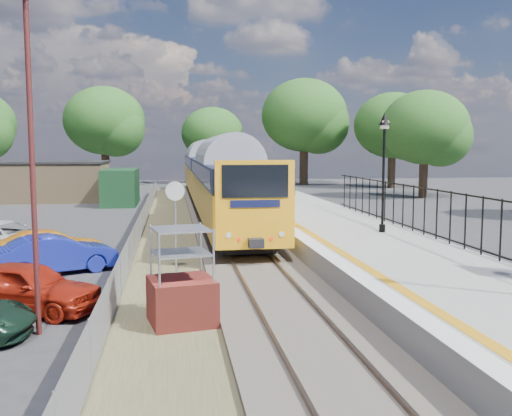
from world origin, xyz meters
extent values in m
plane|color=#2D2D30|center=(0.00, 0.00, 0.00)|extent=(120.00, 120.00, 0.00)
cube|color=#473F38|center=(0.00, 10.00, 0.10)|extent=(3.40, 80.00, 0.20)
cube|color=#4C472D|center=(-2.90, 8.00, 0.03)|extent=(2.60, 70.00, 0.06)
cube|color=brown|center=(-0.72, 10.00, 0.22)|extent=(0.07, 80.00, 0.14)
cube|color=brown|center=(0.72, 10.00, 0.22)|extent=(0.07, 80.00, 0.14)
cube|color=gray|center=(4.20, 8.00, 0.45)|extent=(5.00, 70.00, 0.90)
cube|color=silver|center=(1.95, 8.00, 0.91)|extent=(0.50, 70.00, 0.01)
cube|color=orange|center=(2.45, 8.00, 0.91)|extent=(0.30, 70.00, 0.01)
cylinder|color=black|center=(5.30, 6.00, 1.05)|extent=(0.24, 0.24, 0.30)
cylinder|color=black|center=(5.30, 6.00, 2.90)|extent=(0.10, 0.10, 3.70)
cube|color=black|center=(5.30, 6.00, 4.85)|extent=(0.08, 0.08, 0.30)
cube|color=beige|center=(5.30, 6.00, 5.02)|extent=(0.26, 0.26, 0.30)
cone|color=black|center=(5.30, 6.00, 5.25)|extent=(0.44, 0.44, 0.50)
cube|color=black|center=(6.55, 2.50, 2.65)|extent=(0.05, 26.00, 0.05)
cube|color=#937953|center=(-12.00, 32.00, 1.50)|extent=(8.00, 6.00, 3.00)
cube|color=black|center=(-12.00, 32.00, 3.05)|extent=(8.20, 6.20, 0.15)
cube|color=#163C1E|center=(-6.50, 28.00, 1.30)|extent=(2.40, 6.00, 2.60)
cylinder|color=#332319|center=(-10.00, 50.00, 1.92)|extent=(0.88, 0.88, 3.85)
ellipsoid|color=#244D19|center=(-10.00, 50.00, 7.15)|extent=(8.80, 8.80, 7.48)
cylinder|color=#332319|center=(2.00, 52.00, 1.57)|extent=(0.72, 0.72, 3.15)
ellipsoid|color=#244D19|center=(2.00, 52.00, 5.85)|extent=(7.20, 7.20, 6.12)
cylinder|color=#332319|center=(12.00, 48.00, 2.10)|extent=(0.96, 0.96, 4.20)
ellipsoid|color=#244D19|center=(12.00, 48.00, 7.80)|extent=(9.60, 9.60, 8.16)
cylinder|color=#332319|center=(20.00, 42.00, 1.75)|extent=(0.80, 0.80, 3.50)
ellipsoid|color=#244D19|center=(20.00, 42.00, 6.50)|extent=(8.00, 8.00, 6.80)
cylinder|color=#332319|center=(18.00, 30.00, 1.57)|extent=(0.72, 0.72, 3.15)
ellipsoid|color=#244D19|center=(18.00, 30.00, 5.85)|extent=(7.20, 7.20, 6.12)
cube|color=orange|center=(0.00, 14.01, 1.69)|extent=(2.80, 20.00, 1.90)
cube|color=#0F1339|center=(0.00, 14.01, 2.99)|extent=(2.82, 20.00, 0.90)
cube|color=black|center=(0.00, 14.01, 2.99)|extent=(2.82, 18.00, 0.70)
cube|color=black|center=(0.00, 14.01, 0.51)|extent=(2.00, 18.00, 0.45)
cube|color=orange|center=(0.00, 34.61, 1.69)|extent=(2.80, 20.00, 1.90)
cube|color=#0F1339|center=(0.00, 34.61, 2.99)|extent=(2.82, 20.00, 0.90)
cube|color=black|center=(0.00, 34.61, 2.99)|extent=(2.82, 18.00, 0.70)
cube|color=black|center=(0.00, 34.61, 0.51)|extent=(2.00, 18.00, 0.45)
cube|color=black|center=(0.00, 3.80, 3.04)|extent=(2.24, 0.04, 1.10)
cube|color=maroon|center=(-2.56, -1.82, 0.56)|extent=(1.69, 1.69, 1.11)
cylinder|color=#999EA3|center=(-2.65, 3.50, 1.38)|extent=(0.06, 0.06, 2.77)
cylinder|color=silver|center=(-2.65, 3.45, 2.77)|extent=(0.61, 0.17, 0.62)
cylinder|color=#501C1A|center=(-5.73, -2.00, 3.68)|extent=(0.12, 0.12, 7.36)
imported|color=#A7200F|center=(-6.41, -0.20, 0.65)|extent=(4.13, 2.92, 1.30)
imported|color=#192397|center=(-6.57, 4.40, 0.65)|extent=(4.13, 2.89, 1.29)
imported|color=orange|center=(-7.21, 6.59, 0.59)|extent=(4.35, 3.01, 1.17)
imported|color=silver|center=(-9.25, 8.15, 0.65)|extent=(5.18, 3.82, 1.31)
camera|label=1|loc=(-2.74, -14.93, 4.13)|focal=40.00mm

